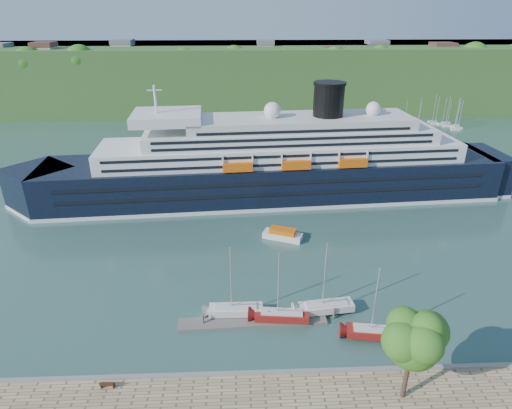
{
  "coord_description": "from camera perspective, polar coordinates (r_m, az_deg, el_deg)",
  "views": [
    {
      "loc": [
        -0.73,
        -35.11,
        37.98
      ],
      "look_at": [
        1.9,
        30.0,
        7.6
      ],
      "focal_mm": 30.0,
      "sensor_mm": 36.0,
      "label": 1
    }
  ],
  "objects": [
    {
      "name": "cruise_ship",
      "position": [
        89.48,
        2.13,
        8.22
      ],
      "size": [
        109.4,
        23.19,
        24.38
      ],
      "primitive_type": null,
      "rotation": [
        0.0,
        0.0,
        0.07
      ],
      "color": "black",
      "rests_on": "ground"
    },
    {
      "name": "floating_pontoon",
      "position": [
        58.34,
        -0.44,
        -15.35
      ],
      "size": [
        19.56,
        3.1,
        0.43
      ],
      "primitive_type": null,
      "rotation": [
        0.0,
        0.0,
        0.04
      ],
      "color": "#66625B",
      "rests_on": "ground"
    },
    {
      "name": "promenade_tree",
      "position": [
        47.2,
        19.94,
        -18.19
      ],
      "size": [
        7.03,
        7.03,
        11.64
      ],
      "primitive_type": null,
      "color": "#2F6019",
      "rests_on": "promenade"
    },
    {
      "name": "far_hillside",
      "position": [
        181.97,
        -2.15,
        16.77
      ],
      "size": [
        400.0,
        50.0,
        24.0
      ],
      "primitive_type": "cube",
      "color": "#315722",
      "rests_on": "ground"
    },
    {
      "name": "sailboat_white_near",
      "position": [
        56.45,
        -2.78,
        -10.62
      ],
      "size": [
        7.95,
        2.24,
        10.26
      ],
      "primitive_type": null,
      "rotation": [
        0.0,
        0.0,
        -0.0
      ],
      "color": "silver",
      "rests_on": "ground"
    },
    {
      "name": "tender_launch",
      "position": [
        76.68,
        3.57,
        -3.92
      ],
      "size": [
        7.4,
        4.85,
        1.94
      ],
      "primitive_type": null,
      "rotation": [
        0.0,
        0.0,
        -0.38
      ],
      "color": "#DE5C0D",
      "rests_on": "ground"
    },
    {
      "name": "sailboat_extra",
      "position": [
        55.05,
        16.08,
        -12.95
      ],
      "size": [
        8.01,
        3.29,
        10.05
      ],
      "primitive_type": null,
      "rotation": [
        0.0,
        0.0,
        -0.15
      ],
      "color": "maroon",
      "rests_on": "ground"
    },
    {
      "name": "sailboat_white_far",
      "position": [
        57.58,
        9.63,
        -10.03
      ],
      "size": [
        8.38,
        3.26,
        10.55
      ],
      "primitive_type": null,
      "rotation": [
        0.0,
        0.0,
        0.12
      ],
      "color": "silver",
      "rests_on": "ground"
    },
    {
      "name": "ground",
      "position": [
        51.73,
        -0.82,
        -22.26
      ],
      "size": [
        400.0,
        400.0,
        0.0
      ],
      "primitive_type": "plane",
      "color": "#2A4C46",
      "rests_on": "ground"
    },
    {
      "name": "quay_coping",
      "position": [
        50.75,
        -0.82,
        -21.54
      ],
      "size": [
        220.0,
        0.5,
        0.3
      ],
      "primitive_type": "cube",
      "color": "slate",
      "rests_on": "promenade"
    },
    {
      "name": "park_bench",
      "position": [
        51.74,
        -19.21,
        -21.64
      ],
      "size": [
        1.59,
        0.71,
        1.0
      ],
      "primitive_type": null,
      "rotation": [
        0.0,
        0.0,
        -0.04
      ],
      "color": "#462414",
      "rests_on": "promenade"
    },
    {
      "name": "sailboat_red",
      "position": [
        55.65,
        3.55,
        -11.35
      ],
      "size": [
        8.0,
        2.97,
        10.1
      ],
      "primitive_type": null,
      "rotation": [
        0.0,
        0.0,
        -0.1
      ],
      "color": "maroon",
      "rests_on": "ground"
    }
  ]
}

